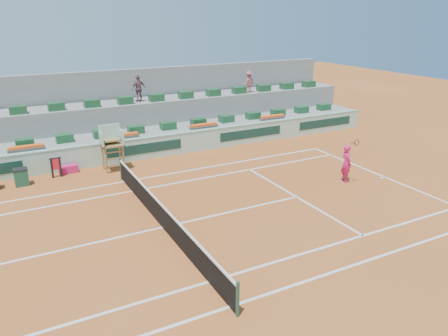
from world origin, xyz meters
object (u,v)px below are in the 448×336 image
at_px(umpire_chair, 111,142).
at_px(tennis_player, 346,163).
at_px(player_bag, 68,169).
at_px(drink_cooler_a, 21,177).

distance_m(umpire_chair, tennis_player, 11.98).
bearing_deg(player_bag, tennis_player, -32.46).
distance_m(umpire_chair, drink_cooler_a, 4.62).
bearing_deg(tennis_player, drink_cooler_a, 154.27).
bearing_deg(player_bag, umpire_chair, -14.40).
height_order(player_bag, drink_cooler_a, drink_cooler_a).
xyz_separation_m(umpire_chair, tennis_player, (9.70, -7.01, -0.61)).
height_order(player_bag, tennis_player, tennis_player).
bearing_deg(umpire_chair, tennis_player, -35.85).
distance_m(player_bag, umpire_chair, 2.64).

